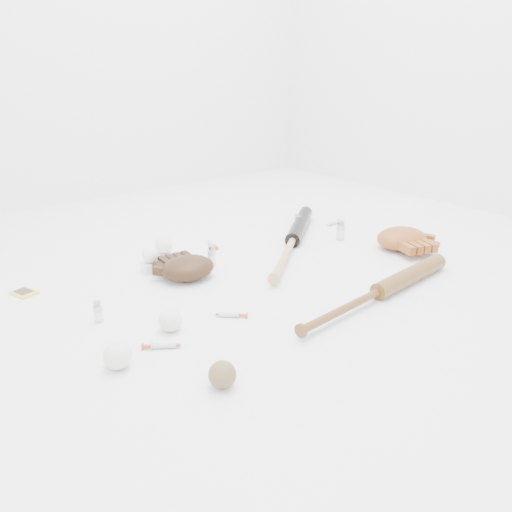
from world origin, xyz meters
TOP-DOWN VIEW (x-y plane):
  - bat_dark at (0.32, 0.17)m, footprint 0.74×0.61m
  - bat_wood at (0.20, -0.38)m, footprint 0.82×0.12m
  - glove_dark at (-0.20, 0.16)m, footprint 0.25×0.25m
  - glove_tan at (0.67, -0.13)m, footprint 0.33×0.33m
  - trading_card at (-0.70, 0.40)m, footprint 0.09×0.10m
  - pedestal at (-0.27, 0.31)m, footprint 0.07×0.07m
  - baseball_on_pedestal at (-0.27, 0.31)m, footprint 0.06×0.06m
  - baseball_left at (-0.64, -0.22)m, footprint 0.07×0.07m
  - baseball_upper at (-0.14, 0.45)m, footprint 0.07×0.07m
  - baseball_mid at (-0.44, -0.13)m, footprint 0.07×0.07m
  - baseball_aged at (-0.47, -0.45)m, footprint 0.07×0.07m
  - syringe_0 at (-0.50, -0.21)m, footprint 0.13×0.10m
  - syringe_1 at (-0.25, -0.17)m, footprint 0.11×0.11m
  - syringe_2 at (0.06, 0.39)m, footprint 0.05×0.13m
  - syringe_3 at (0.70, -0.21)m, footprint 0.07×0.16m
  - syringe_4 at (0.70, 0.28)m, footprint 0.15×0.03m
  - vial_0 at (0.51, 0.33)m, footprint 0.03×0.03m
  - vial_1 at (0.53, 0.36)m, footprint 0.02×0.02m
  - vial_2 at (-0.06, 0.22)m, footprint 0.03×0.03m
  - vial_3 at (0.55, 0.11)m, footprint 0.04×0.04m
  - vial_4 at (-0.58, 0.05)m, footprint 0.03×0.03m

SIDE VIEW (x-z plane):
  - trading_card at x=-0.70m, z-range 0.00..0.00m
  - syringe_2 at x=0.06m, z-range 0.00..0.02m
  - syringe_1 at x=-0.25m, z-range 0.00..0.02m
  - syringe_0 at x=-0.50m, z-range 0.00..0.02m
  - syringe_4 at x=0.70m, z-range 0.00..0.02m
  - syringe_3 at x=0.70m, z-range 0.00..0.02m
  - pedestal at x=-0.27m, z-range 0.00..0.04m
  - bat_wood at x=0.20m, z-range 0.00..0.06m
  - vial_1 at x=0.53m, z-range 0.00..0.06m
  - bat_dark at x=0.32m, z-range 0.00..0.07m
  - vial_0 at x=0.51m, z-range 0.00..0.07m
  - vial_4 at x=-0.58m, z-range 0.00..0.07m
  - baseball_aged at x=-0.47m, z-range 0.00..0.07m
  - baseball_mid at x=-0.44m, z-range 0.00..0.07m
  - baseball_upper at x=-0.14m, z-range 0.00..0.07m
  - baseball_left at x=-0.64m, z-range 0.00..0.07m
  - vial_2 at x=-0.06m, z-range 0.00..0.08m
  - vial_3 at x=0.55m, z-range 0.00..0.08m
  - glove_dark at x=-0.20m, z-range 0.00..0.08m
  - glove_tan at x=0.67m, z-range 0.00..0.09m
  - baseball_on_pedestal at x=-0.27m, z-range 0.04..0.09m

